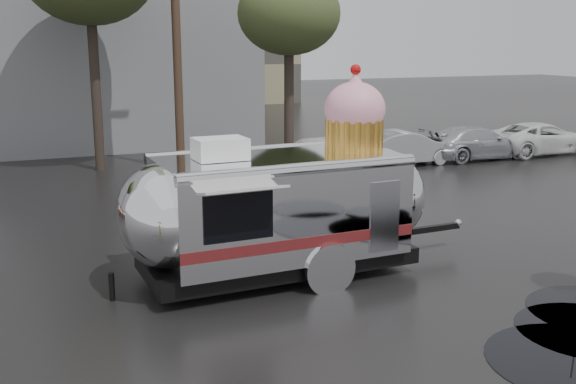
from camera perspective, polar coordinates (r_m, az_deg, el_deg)
name	(u,v)px	position (r m, az deg, el deg)	size (l,w,h in m)	color
ground	(246,365)	(9.33, -3.59, -14.44)	(120.00, 120.00, 0.00)	black
utility_pole	(176,28)	(22.47, -9.45, 13.50)	(1.60, 0.28, 9.00)	#473323
tree_right	(289,15)	(22.61, 0.08, 14.76)	(3.36, 3.36, 6.42)	#382D26
parked_cars	(449,141)	(24.81, 13.46, 4.19)	(13.20, 1.90, 1.50)	silver
airstream_trailer	(283,203)	(12.23, -0.47, -0.92)	(7.26, 2.90, 3.91)	silver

